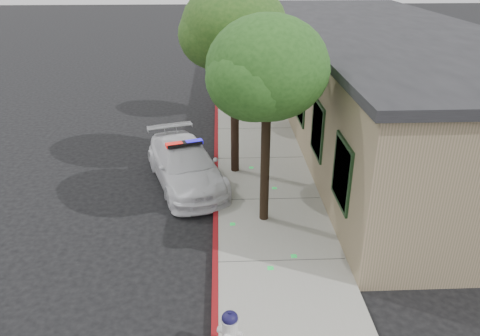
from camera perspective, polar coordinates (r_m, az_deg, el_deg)
name	(u,v)px	position (r m, az deg, el deg)	size (l,w,h in m)	color
ground	(213,267)	(11.17, -3.39, -12.26)	(120.00, 120.00, 0.00)	black
sidewalk	(267,201)	(13.69, 3.44, -4.13)	(3.20, 60.00, 0.15)	gray
red_curb	(216,202)	(13.63, -3.03, -4.25)	(0.14, 60.00, 0.16)	maroon
clapboard_building	(380,80)	(19.54, 17.08, 10.43)	(7.30, 20.89, 4.24)	#9B8266
police_car	(185,165)	(14.65, -6.82, 0.42)	(3.19, 4.96, 1.46)	white
fire_hydrant	(230,330)	(8.83, -1.27, -19.55)	(0.49, 0.43, 0.85)	silver
street_tree_near	(268,73)	(11.14, 3.50, 11.78)	(3.01, 2.97, 5.43)	black
street_tree_mid	(235,32)	(14.07, -0.63, 16.59)	(3.40, 3.13, 5.98)	black
street_tree_far	(234,34)	(19.58, -0.78, 16.34)	(2.72, 2.52, 4.76)	black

